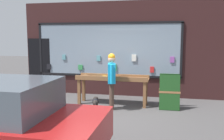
{
  "coord_description": "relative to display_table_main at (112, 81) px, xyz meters",
  "views": [
    {
      "loc": [
        1.63,
        -6.63,
        2.11
      ],
      "look_at": [
        0.03,
        0.83,
        1.13
      ],
      "focal_mm": 40.0,
      "sensor_mm": 36.0,
      "label": 1
    }
  ],
  "objects": [
    {
      "name": "ground_plane",
      "position": [
        0.0,
        -1.03,
        -0.75
      ],
      "size": [
        40.0,
        40.0,
        0.0
      ],
      "primitive_type": "plane",
      "color": "#474444"
    },
    {
      "name": "shopfront_facade",
      "position": [
        -0.07,
        1.36,
        0.96
      ],
      "size": [
        7.37,
        0.29,
        3.44
      ],
      "color": "#331919",
      "rests_on": "ground_plane"
    },
    {
      "name": "sandwich_board_sign",
      "position": [
        1.78,
        -0.08,
        -0.23
      ],
      "size": [
        0.64,
        0.59,
        1.04
      ],
      "rotation": [
        0.0,
        0.0,
        0.02
      ],
      "color": "#193F19",
      "rests_on": "ground_plane"
    },
    {
      "name": "person_browsing",
      "position": [
        0.1,
        -0.56,
        0.23
      ],
      "size": [
        0.32,
        0.65,
        1.67
      ],
      "rotation": [
        0.0,
        0.0,
        1.8
      ],
      "color": "#4C382D",
      "rests_on": "ground_plane"
    },
    {
      "name": "display_table_main",
      "position": [
        0.0,
        0.0,
        0.0
      ],
      "size": [
        2.3,
        0.63,
        0.94
      ],
      "color": "brown",
      "rests_on": "ground_plane"
    },
    {
      "name": "small_dog",
      "position": [
        -0.35,
        -0.75,
        -0.5
      ],
      "size": [
        0.27,
        0.56,
        0.36
      ],
      "rotation": [
        0.0,
        0.0,
        1.83
      ],
      "color": "black",
      "rests_on": "ground_plane"
    }
  ]
}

